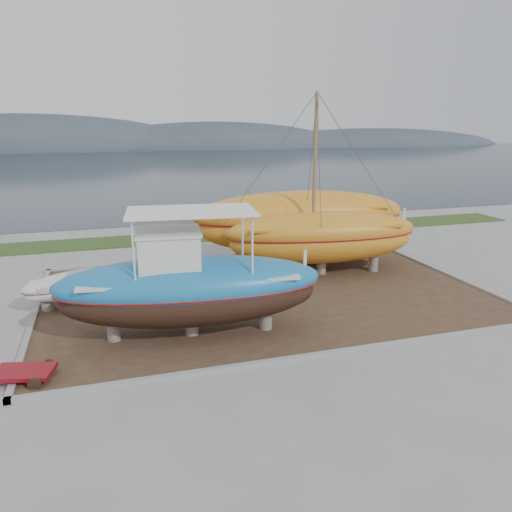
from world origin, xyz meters
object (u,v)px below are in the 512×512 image
object	(u,v)px
white_dinghy	(78,288)
red_trailer	(24,375)
orange_sailboat	(324,187)
orange_bare_hull	(300,228)
blue_caique	(190,274)

from	to	relation	value
white_dinghy	red_trailer	bearing A→B (deg)	-124.06
orange_sailboat	red_trailer	bearing A→B (deg)	-144.39
orange_bare_hull	red_trailer	distance (m)	15.09
orange_bare_hull	red_trailer	size ratio (longest dim) A/B	4.53
red_trailer	blue_caique	bearing A→B (deg)	32.40
blue_caique	white_dinghy	size ratio (longest dim) A/B	2.08
blue_caique	red_trailer	world-z (taller)	blue_caique
red_trailer	white_dinghy	bearing A→B (deg)	91.91
orange_sailboat	orange_bare_hull	world-z (taller)	orange_sailboat
white_dinghy	orange_sailboat	distance (m)	11.50
blue_caique	orange_bare_hull	bearing A→B (deg)	52.81
orange_sailboat	red_trailer	size ratio (longest dim) A/B	3.79
white_dinghy	orange_bare_hull	world-z (taller)	orange_bare_hull
white_dinghy	red_trailer	size ratio (longest dim) A/B	1.77
red_trailer	orange_sailboat	bearing A→B (deg)	43.27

